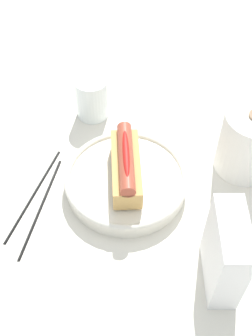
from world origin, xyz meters
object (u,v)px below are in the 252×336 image
napkin_box (225,254)px  chopstick_far (34,194)px  chopstick_near (41,206)px  paper_towel_roll (249,142)px  water_glass (92,99)px  hotdog_front (126,165)px  serving_bowl (126,181)px

napkin_box → chopstick_far: 0.36m
chopstick_near → napkin_box: bearing=78.4°
chopstick_near → paper_towel_roll: bearing=117.1°
chopstick_near → water_glass: bearing=173.8°
hotdog_front → chopstick_far: 0.18m
chopstick_far → hotdog_front: bearing=114.9°
hotdog_front → chopstick_near: (0.02, -0.16, -0.06)m
paper_towel_roll → chopstick_near: size_ratio=0.61×
paper_towel_roll → chopstick_far: (0.01, -0.40, -0.06)m
hotdog_front → chopstick_near: size_ratio=0.70×
hotdog_front → chopstick_near: 0.17m
serving_bowl → paper_towel_roll: paper_towel_roll is taller
water_glass → serving_bowl: bearing=10.4°
napkin_box → chopstick_far: bearing=-117.0°
water_glass → hotdog_front: bearing=10.4°
serving_bowl → chopstick_near: serving_bowl is taller
water_glass → chopstick_far: 0.24m
serving_bowl → chopstick_near: (0.02, -0.16, -0.02)m
water_glass → paper_towel_roll: 0.33m
chopstick_far → paper_towel_roll: bearing=119.2°
serving_bowl → chopstick_far: 0.17m
serving_bowl → water_glass: bearing=-169.6°
chopstick_near → chopstick_far: 0.03m
napkin_box → chopstick_near: (-0.18, -0.27, -0.07)m
hotdog_front → paper_towel_roll: size_ratio=1.15×
serving_bowl → paper_towel_roll: bearing=94.2°
hotdog_front → paper_towel_roll: paper_towel_roll is taller
serving_bowl → napkin_box: 0.24m
serving_bowl → napkin_box: napkin_box is taller
water_glass → chopstick_far: size_ratio=0.41×
paper_towel_roll → serving_bowl: bearing=-85.8°
napkin_box → chopstick_near: napkin_box is taller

